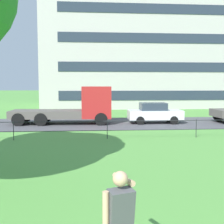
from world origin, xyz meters
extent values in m
cube|color=#4C4C51|center=(0.00, 20.83, 0.00)|extent=(80.00, 7.01, 0.01)
cylinder|color=#232328|center=(-4.89, 14.36, 0.50)|extent=(0.04, 0.04, 1.00)
cylinder|color=#232328|center=(0.00, 14.36, 0.50)|extent=(0.04, 0.04, 1.00)
cylinder|color=#232328|center=(4.89, 14.36, 0.50)|extent=(0.04, 0.04, 1.00)
cylinder|color=#232328|center=(0.00, 14.36, 0.45)|extent=(29.33, 0.03, 0.03)
cylinder|color=#232328|center=(0.00, 14.36, 0.95)|extent=(29.33, 0.03, 0.03)
cube|color=#4C4C51|center=(-0.63, 2.68, 1.14)|extent=(0.43, 0.39, 0.59)
sphere|color=tan|center=(-0.63, 2.68, 1.58)|extent=(0.22, 0.22, 0.22)
cylinder|color=tan|center=(-0.54, 3.04, 1.45)|extent=(0.29, 0.62, 0.14)
cylinder|color=tan|center=(-0.84, 2.61, 1.12)|extent=(0.09, 0.09, 0.62)
cube|color=#B22323|center=(-0.35, 20.70, 1.60)|extent=(2.17, 2.37, 2.30)
cube|color=#283342|center=(0.54, 20.68, 1.94)|extent=(0.18, 1.84, 0.87)
cube|color=#56514C|center=(-4.00, 20.82, 0.73)|extent=(5.27, 2.47, 0.56)
cylinder|color=black|center=(-0.01, 21.75, 0.45)|extent=(0.91, 0.33, 0.90)
cylinder|color=black|center=(-0.07, 19.64, 0.45)|extent=(0.91, 0.33, 0.90)
cylinder|color=black|center=(-4.23, 21.89, 0.45)|extent=(0.91, 0.33, 0.90)
cylinder|color=black|center=(-4.30, 19.77, 0.45)|extent=(0.91, 0.33, 0.90)
cylinder|color=black|center=(-5.79, 21.94, 0.45)|extent=(0.91, 0.33, 0.90)
cylinder|color=black|center=(-5.86, 19.82, 0.45)|extent=(0.91, 0.33, 0.90)
cube|color=silver|center=(4.02, 20.56, 0.64)|extent=(4.02, 1.76, 0.68)
cube|color=#2D3847|center=(3.87, 20.56, 1.26)|extent=(1.92, 1.55, 0.56)
cylinder|color=black|center=(5.27, 21.35, 0.30)|extent=(0.60, 0.21, 0.60)
cylinder|color=black|center=(5.25, 19.73, 0.30)|extent=(0.60, 0.21, 0.60)
cylinder|color=black|center=(2.79, 21.39, 0.30)|extent=(0.60, 0.21, 0.60)
cylinder|color=black|center=(2.77, 19.77, 0.30)|extent=(0.60, 0.21, 0.60)
cylinder|color=black|center=(9.37, 21.39, 0.45)|extent=(0.90, 0.31, 0.90)
cube|color=#B7B2AD|center=(7.19, 39.47, 9.81)|extent=(27.21, 13.45, 19.62)
cube|color=#283342|center=(7.19, 32.72, 1.64)|extent=(22.85, 0.06, 1.10)
cube|color=#283342|center=(7.19, 32.72, 4.91)|extent=(22.85, 0.06, 1.10)
cube|color=#283342|center=(7.19, 32.72, 8.18)|extent=(22.85, 0.06, 1.10)
cube|color=#283342|center=(7.19, 32.72, 11.45)|extent=(22.85, 0.06, 1.10)
camera|label=1|loc=(-1.09, -1.38, 2.89)|focal=47.90mm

